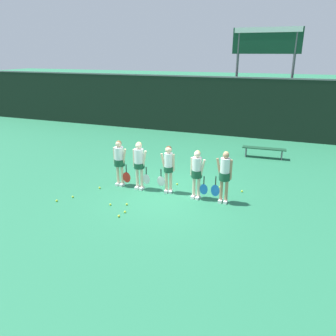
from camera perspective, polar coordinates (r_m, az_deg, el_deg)
ground_plane at (r=11.45m, az=-0.14°, el=-4.33°), size 140.00×140.00×0.00m
fence_windscreen at (r=19.27m, az=9.36°, el=10.54°), size 60.00×0.08×3.36m
scoreboard at (r=19.72m, az=16.67°, el=18.74°), size 3.67×0.15×5.89m
bench_courtside at (r=15.70m, az=16.38°, el=3.15°), size 1.96×0.45×0.47m
player_0 at (r=11.86m, az=-8.45°, el=1.50°), size 0.68×0.39×1.69m
player_1 at (r=11.45m, az=-5.04°, el=1.16°), size 0.65×0.38×1.73m
player_2 at (r=11.14m, az=0.05°, el=0.45°), size 0.61×0.33×1.67m
player_3 at (r=10.71m, az=5.07°, el=-0.48°), size 0.62×0.36×1.66m
player_4 at (r=10.52m, az=9.83°, el=-0.91°), size 0.64×0.36×1.73m
tennis_ball_0 at (r=12.43m, az=-0.47°, el=-2.17°), size 0.06×0.06×0.06m
tennis_ball_1 at (r=10.15m, az=-7.52°, el=-7.58°), size 0.07×0.07×0.07m
tennis_ball_2 at (r=12.10m, az=1.59°, el=-2.82°), size 0.06×0.06×0.06m
tennis_ball_3 at (r=11.52m, az=-16.26°, el=-4.83°), size 0.07×0.07×0.07m
tennis_ball_4 at (r=11.98m, az=9.00°, el=-3.29°), size 0.07×0.07×0.07m
tennis_ball_5 at (r=11.77m, az=12.76°, el=-3.97°), size 0.07×0.07×0.07m
tennis_ball_6 at (r=10.62m, az=-7.19°, el=-6.29°), size 0.06×0.06×0.06m
tennis_ball_7 at (r=10.69m, az=-10.02°, el=-6.29°), size 0.06×0.06×0.06m
tennis_ball_8 at (r=13.43m, az=-8.81°, el=-0.70°), size 0.07×0.07×0.07m
tennis_ball_9 at (r=9.94m, az=-8.56°, el=-8.27°), size 0.07×0.07×0.07m
tennis_ball_10 at (r=12.02m, az=-11.82°, el=-3.39°), size 0.07×0.07×0.07m
tennis_ball_11 at (r=11.38m, az=-18.82°, el=-5.41°), size 0.07×0.07×0.07m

